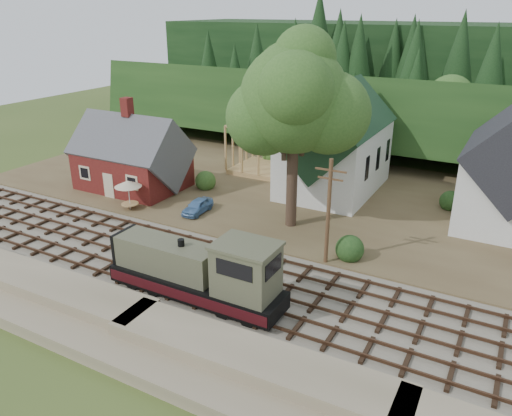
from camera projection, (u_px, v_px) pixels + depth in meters
The scene contains 16 objects.
ground at pixel (204, 274), 34.88m from camera, with size 140.00×140.00×0.00m, color #384C1E.
embankment at pixel (119, 340), 27.97m from camera, with size 64.00×5.00×1.60m, color #7F7259.
railroad_bed at pixel (204, 273), 34.85m from camera, with size 64.00×11.00×0.16m, color #726B5B.
village_flat at pixel (306, 193), 49.45m from camera, with size 64.00×26.00×0.30m, color brown.
hillside at pixel (375, 141), 69.02m from camera, with size 70.00×28.00×8.00m, color #1E3F19.
ridge at pixel (403, 120), 82.03m from camera, with size 80.00×20.00×12.00m, color black.
depot at pixel (132, 159), 49.73m from camera, with size 10.80×7.41×9.00m.
church at pixel (334, 143), 48.04m from camera, with size 8.40×15.17×13.00m.
timber_frame at pixel (271, 146), 54.21m from camera, with size 8.20×6.20×6.99m.
lattice_tower at pixel (296, 76), 56.54m from camera, with size 3.20×3.20×12.12m.
big_tree at pixel (296, 107), 38.27m from camera, with size 10.90×8.40×14.70m.
telegraph_pole_near at pixel (328, 211), 34.39m from camera, with size 2.20×0.28×8.00m.
locomotive at pixel (201, 273), 30.81m from camera, with size 11.60×2.90×4.65m.
car_blue at pixel (198, 206), 44.20m from camera, with size 1.47×3.64×1.24m, color #5887BD.
car_green at pixel (125, 180), 51.22m from camera, with size 1.12×3.21×1.06m, color #72A270.
patio_set at pixel (128, 185), 44.41m from camera, with size 2.42×2.42×2.69m.
Camera 1 is at (17.88, -25.09, 17.36)m, focal length 35.00 mm.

